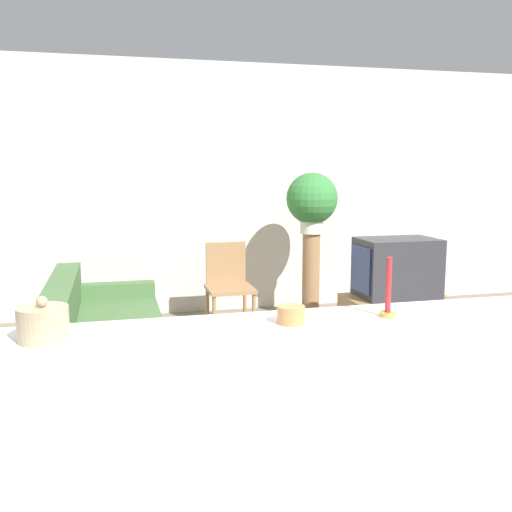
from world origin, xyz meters
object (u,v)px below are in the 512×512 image
(couch, at_px, (102,343))
(decorative_bowl, at_px, (43,323))
(wooden_chair, at_px, (228,282))
(television, at_px, (396,268))
(potted_plant, at_px, (312,200))

(couch, distance_m, decorative_bowl, 2.33)
(wooden_chair, relative_size, decorative_bowl, 4.66)
(couch, bearing_deg, wooden_chair, 40.58)
(couch, relative_size, decorative_bowl, 10.94)
(couch, height_order, decorative_bowl, decorative_bowl)
(television, bearing_deg, wooden_chair, 145.04)
(potted_plant, bearing_deg, television, -68.72)
(television, xyz_separation_m, potted_plant, (-0.41, 1.05, 0.54))
(television, xyz_separation_m, decorative_bowl, (-2.64, -2.30, 0.30))
(couch, bearing_deg, decorative_bowl, -93.75)
(couch, xyz_separation_m, wooden_chair, (1.19, 1.02, 0.22))
(couch, relative_size, television, 2.95)
(television, relative_size, potted_plant, 1.10)
(television, bearing_deg, decorative_bowl, -138.96)
(potted_plant, distance_m, decorative_bowl, 4.03)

